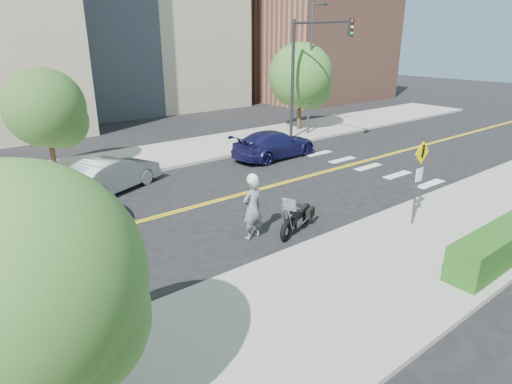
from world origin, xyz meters
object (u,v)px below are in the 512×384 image
object	(u,v)px
motorcyclist	(253,207)
parked_car_blue	(275,144)
motorcycle	(297,212)
parked_car_silver	(112,174)
pedestrian_sign	(419,173)
suv	(20,212)

from	to	relation	value
motorcyclist	parked_car_blue	xyz separation A→B (m)	(7.06, 7.06, -0.35)
motorcycle	parked_car_silver	xyz separation A→B (m)	(-3.32, 7.76, 0.05)
motorcycle	motorcyclist	bearing A→B (deg)	138.28
parked_car_blue	pedestrian_sign	bearing A→B (deg)	163.56
parked_car_silver	parked_car_blue	size ratio (longest dim) A/B	0.89
pedestrian_sign	motorcycle	bearing A→B (deg)	145.02
pedestrian_sign	parked_car_blue	world-z (taller)	pedestrian_sign
motorcyclist	suv	distance (m)	7.51
pedestrian_sign	parked_car_blue	bearing A→B (deg)	76.90
motorcyclist	parked_car_silver	world-z (taller)	motorcyclist
pedestrian_sign	motorcyclist	xyz separation A→B (m)	(-4.77, 2.79, -0.87)
suv	parked_car_silver	world-z (taller)	suv
suv	parked_car_blue	xyz separation A→B (m)	(12.85, 2.28, -0.12)
motorcyclist	suv	size ratio (longest dim) A/B	0.35
motorcyclist	parked_car_blue	world-z (taller)	motorcyclist
pedestrian_sign	parked_car_silver	size ratio (longest dim) A/B	0.66
motorcycle	parked_car_blue	bearing A→B (deg)	30.29
suv	parked_car_blue	distance (m)	13.06
parked_car_blue	suv	bearing A→B (deg)	96.73
parked_car_silver	suv	bearing A→B (deg)	98.49
suv	parked_car_silver	size ratio (longest dim) A/B	1.36
suv	motorcycle	bearing A→B (deg)	-114.82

